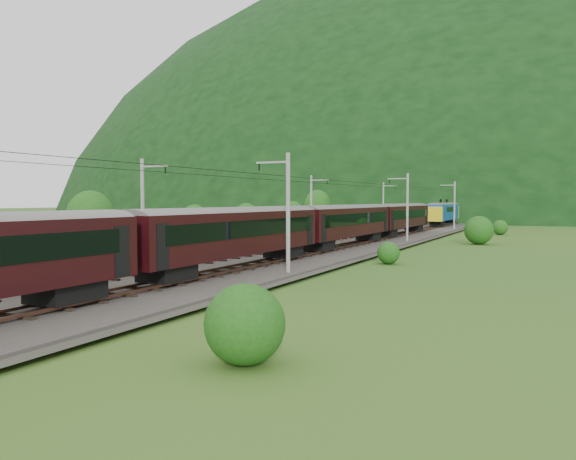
% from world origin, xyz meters
% --- Properties ---
extents(ground, '(600.00, 600.00, 0.00)m').
position_xyz_m(ground, '(0.00, 0.00, 0.00)').
color(ground, '#28591C').
rests_on(ground, ground).
extents(railbed, '(14.00, 220.00, 0.30)m').
position_xyz_m(railbed, '(0.00, 10.00, 0.15)').
color(railbed, '#38332D').
rests_on(railbed, ground).
extents(track_left, '(2.40, 220.00, 0.27)m').
position_xyz_m(track_left, '(-2.40, 10.00, 0.37)').
color(track_left, brown).
rests_on(track_left, railbed).
extents(track_right, '(2.40, 220.00, 0.27)m').
position_xyz_m(track_right, '(2.40, 10.00, 0.37)').
color(track_right, brown).
rests_on(track_right, railbed).
extents(catenary_left, '(2.54, 192.28, 8.00)m').
position_xyz_m(catenary_left, '(-6.12, 32.00, 4.50)').
color(catenary_left, gray).
rests_on(catenary_left, railbed).
extents(catenary_right, '(2.54, 192.28, 8.00)m').
position_xyz_m(catenary_right, '(6.12, 32.00, 4.50)').
color(catenary_right, gray).
rests_on(catenary_right, railbed).
extents(overhead_wires, '(4.83, 198.00, 0.03)m').
position_xyz_m(overhead_wires, '(0.00, 10.00, 7.10)').
color(overhead_wires, black).
rests_on(overhead_wires, ground).
extents(mountain_main, '(504.00, 360.00, 244.00)m').
position_xyz_m(mountain_main, '(0.00, 260.00, 0.00)').
color(mountain_main, black).
rests_on(mountain_main, ground).
extents(mountain_ridge, '(336.00, 280.00, 132.00)m').
position_xyz_m(mountain_ridge, '(-120.00, 300.00, 0.00)').
color(mountain_ridge, black).
rests_on(mountain_ridge, ground).
extents(train, '(2.89, 161.19, 5.03)m').
position_xyz_m(train, '(2.40, -0.96, 3.44)').
color(train, black).
rests_on(train, ground).
extents(hazard_post_near, '(0.17, 0.17, 1.61)m').
position_xyz_m(hazard_post_near, '(-0.11, 26.64, 1.11)').
color(hazard_post_near, red).
rests_on(hazard_post_near, railbed).
extents(hazard_post_far, '(0.17, 0.17, 1.62)m').
position_xyz_m(hazard_post_far, '(0.48, 27.55, 1.11)').
color(hazard_post_far, red).
rests_on(hazard_post_far, railbed).
extents(signal, '(0.26, 0.26, 2.38)m').
position_xyz_m(signal, '(-3.63, 29.50, 1.70)').
color(signal, black).
rests_on(signal, railbed).
extents(vegetation_left, '(13.18, 143.68, 7.04)m').
position_xyz_m(vegetation_left, '(-14.95, 20.34, 2.68)').
color(vegetation_left, '#1A4C14').
rests_on(vegetation_left, ground).
extents(vegetation_right, '(7.09, 93.93, 2.99)m').
position_xyz_m(vegetation_right, '(13.14, 14.62, 1.24)').
color(vegetation_right, '#1A4C14').
rests_on(vegetation_right, ground).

